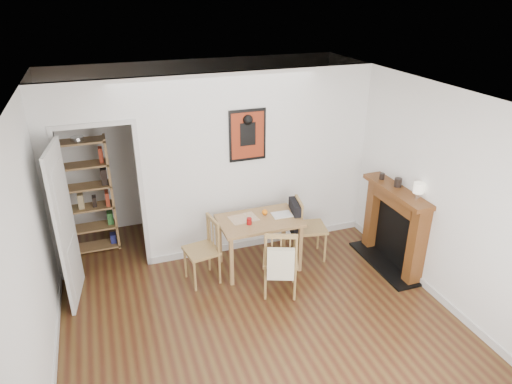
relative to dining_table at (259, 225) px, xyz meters
name	(u,v)px	position (x,y,z in m)	size (l,w,h in m)	color
ground	(252,306)	(-0.38, -0.79, -0.65)	(5.20, 5.20, 0.00)	#4F3619
room_shell	(227,169)	(-0.28, 0.55, 0.65)	(5.20, 5.20, 5.20)	white
dining_table	(259,225)	(0.00, 0.00, 0.00)	(1.09, 0.69, 0.74)	#9B7548
chair_left	(201,251)	(-0.82, -0.06, -0.20)	(0.51, 0.51, 0.90)	#A1864B
chair_right	(309,227)	(0.75, 0.00, -0.17)	(0.59, 0.54, 0.93)	#A1864B
chair_front	(280,260)	(0.05, -0.63, -0.17)	(0.62, 0.65, 0.95)	#A1864B
bookshelf	(87,197)	(-2.16, 1.26, 0.19)	(0.72, 0.29, 1.72)	#9B7548
fireplace	(395,225)	(1.78, -0.54, -0.04)	(0.45, 1.25, 1.16)	brown
red_glass	(249,221)	(-0.17, -0.08, 0.13)	(0.07, 0.07, 0.09)	maroon
orange_fruit	(265,212)	(0.12, 0.10, 0.13)	(0.08, 0.08, 0.08)	orange
placemat	(243,218)	(-0.19, 0.09, 0.09)	(0.37, 0.27, 0.00)	beige
notebook	(282,215)	(0.33, 0.01, 0.10)	(0.27, 0.20, 0.01)	silver
mantel_lamp	(419,189)	(1.80, -0.86, 0.64)	(0.13, 0.13, 0.21)	silver
ceramic_jar_a	(398,182)	(1.78, -0.48, 0.57)	(0.10, 0.10, 0.12)	black
ceramic_jar_b	(382,176)	(1.73, -0.19, 0.55)	(0.07, 0.07, 0.09)	black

